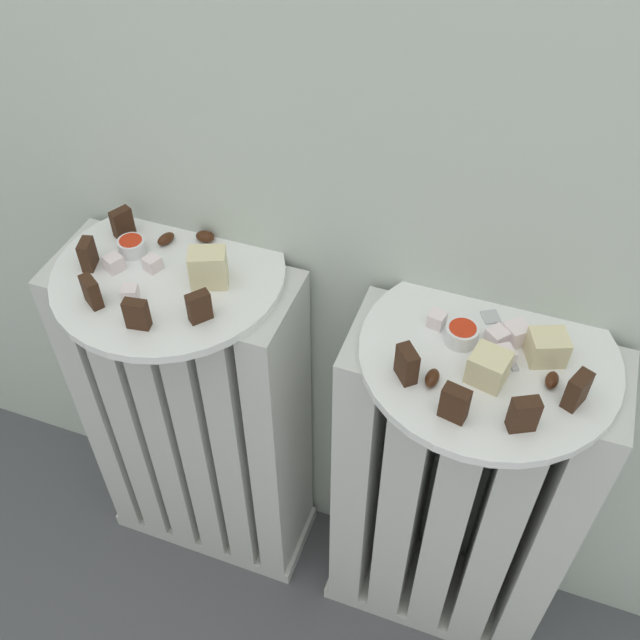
# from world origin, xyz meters

# --- Properties ---
(radiator_left) EXTENTS (0.36, 0.15, 0.64)m
(radiator_left) POSITION_xyz_m (-0.21, 0.28, 0.32)
(radiator_left) COLOR silver
(radiator_left) RESTS_ON ground_plane
(radiator_right) EXTENTS (0.36, 0.15, 0.64)m
(radiator_right) POSITION_xyz_m (0.21, 0.28, 0.32)
(radiator_right) COLOR silver
(radiator_right) RESTS_ON ground_plane
(plate_left) EXTENTS (0.31, 0.31, 0.01)m
(plate_left) POSITION_xyz_m (-0.21, 0.28, 0.65)
(plate_left) COLOR white
(plate_left) RESTS_ON radiator_left
(plate_right) EXTENTS (0.31, 0.31, 0.01)m
(plate_right) POSITION_xyz_m (0.21, 0.28, 0.65)
(plate_right) COLOR white
(plate_right) RESTS_ON radiator_right
(dark_cake_slice_left_0) EXTENTS (0.03, 0.03, 0.04)m
(dark_cake_slice_left_0) POSITION_xyz_m (-0.31, 0.33, 0.67)
(dark_cake_slice_left_0) COLOR #382114
(dark_cake_slice_left_0) RESTS_ON plate_left
(dark_cake_slice_left_1) EXTENTS (0.02, 0.03, 0.04)m
(dark_cake_slice_left_1) POSITION_xyz_m (-0.31, 0.25, 0.67)
(dark_cake_slice_left_1) COLOR #382114
(dark_cake_slice_left_1) RESTS_ON plate_left
(dark_cake_slice_left_2) EXTENTS (0.03, 0.03, 0.04)m
(dark_cake_slice_left_2) POSITION_xyz_m (-0.27, 0.19, 0.67)
(dark_cake_slice_left_2) COLOR #382114
(dark_cake_slice_left_2) RESTS_ON plate_left
(dark_cake_slice_left_3) EXTENTS (0.03, 0.02, 0.04)m
(dark_cake_slice_left_3) POSITION_xyz_m (-0.20, 0.18, 0.67)
(dark_cake_slice_left_3) COLOR #382114
(dark_cake_slice_left_3) RESTS_ON plate_left
(dark_cake_slice_left_4) EXTENTS (0.03, 0.03, 0.04)m
(dark_cake_slice_left_4) POSITION_xyz_m (-0.13, 0.21, 0.67)
(dark_cake_slice_left_4) COLOR #382114
(dark_cake_slice_left_4) RESTS_ON plate_left
(marble_cake_slice_left_0) EXTENTS (0.06, 0.05, 0.05)m
(marble_cake_slice_left_0) POSITION_xyz_m (-0.15, 0.28, 0.68)
(marble_cake_slice_left_0) COLOR beige
(marble_cake_slice_left_0) RESTS_ON plate_left
(turkish_delight_left_0) EXTENTS (0.02, 0.02, 0.02)m
(turkish_delight_left_0) POSITION_xyz_m (-0.23, 0.28, 0.66)
(turkish_delight_left_0) COLOR white
(turkish_delight_left_0) RESTS_ON plate_left
(turkish_delight_left_1) EXTENTS (0.03, 0.03, 0.02)m
(turkish_delight_left_1) POSITION_xyz_m (-0.28, 0.26, 0.66)
(turkish_delight_left_1) COLOR white
(turkish_delight_left_1) RESTS_ON plate_left
(turkish_delight_left_2) EXTENTS (0.02, 0.02, 0.02)m
(turkish_delight_left_2) POSITION_xyz_m (-0.23, 0.22, 0.66)
(turkish_delight_left_2) COLOR white
(turkish_delight_left_2) RESTS_ON plate_left
(medjool_date_left_0) EXTENTS (0.03, 0.02, 0.01)m
(medjool_date_left_0) POSITION_xyz_m (-0.19, 0.35, 0.66)
(medjool_date_left_0) COLOR #3D1E0F
(medjool_date_left_0) RESTS_ON plate_left
(medjool_date_left_1) EXTENTS (0.02, 0.03, 0.01)m
(medjool_date_left_1) POSITION_xyz_m (-0.24, 0.33, 0.66)
(medjool_date_left_1) COLOR #3D1E0F
(medjool_date_left_1) RESTS_ON plate_left
(jam_bowl_left) EXTENTS (0.04, 0.04, 0.02)m
(jam_bowl_left) POSITION_xyz_m (-0.28, 0.30, 0.66)
(jam_bowl_left) COLOR white
(jam_bowl_left) RESTS_ON plate_left
(dark_cake_slice_right_0) EXTENTS (0.03, 0.03, 0.04)m
(dark_cake_slice_right_0) POSITION_xyz_m (0.13, 0.21, 0.67)
(dark_cake_slice_right_0) COLOR #382114
(dark_cake_slice_right_0) RESTS_ON plate_right
(dark_cake_slice_right_1) EXTENTS (0.03, 0.02, 0.04)m
(dark_cake_slice_right_1) POSITION_xyz_m (0.19, 0.17, 0.67)
(dark_cake_slice_right_1) COLOR #382114
(dark_cake_slice_right_1) RESTS_ON plate_right
(dark_cake_slice_right_2) EXTENTS (0.03, 0.03, 0.04)m
(dark_cake_slice_right_2) POSITION_xyz_m (0.26, 0.18, 0.67)
(dark_cake_slice_right_2) COLOR #382114
(dark_cake_slice_right_2) RESTS_ON plate_right
(dark_cake_slice_right_3) EXTENTS (0.03, 0.03, 0.04)m
(dark_cake_slice_right_3) POSITION_xyz_m (0.31, 0.24, 0.67)
(dark_cake_slice_right_3) COLOR #382114
(dark_cake_slice_right_3) RESTS_ON plate_right
(marble_cake_slice_right_0) EXTENTS (0.05, 0.05, 0.04)m
(marble_cake_slice_right_0) POSITION_xyz_m (0.27, 0.29, 0.67)
(marble_cake_slice_right_0) COLOR beige
(marble_cake_slice_right_0) RESTS_ON plate_right
(marble_cake_slice_right_1) EXTENTS (0.05, 0.05, 0.04)m
(marble_cake_slice_right_1) POSITION_xyz_m (0.22, 0.24, 0.67)
(marble_cake_slice_right_1) COLOR beige
(marble_cake_slice_right_1) RESTS_ON plate_right
(turkish_delight_right_0) EXTENTS (0.03, 0.03, 0.02)m
(turkish_delight_right_0) POSITION_xyz_m (0.23, 0.27, 0.66)
(turkish_delight_right_0) COLOR white
(turkish_delight_right_0) RESTS_ON plate_right
(turkish_delight_right_1) EXTENTS (0.03, 0.03, 0.02)m
(turkish_delight_right_1) POSITION_xyz_m (0.22, 0.30, 0.66)
(turkish_delight_right_1) COLOR white
(turkish_delight_right_1) RESTS_ON plate_right
(turkish_delight_right_2) EXTENTS (0.04, 0.04, 0.03)m
(turkish_delight_right_2) POSITION_xyz_m (0.24, 0.31, 0.67)
(turkish_delight_right_2) COLOR white
(turkish_delight_right_2) RESTS_ON plate_right
(turkish_delight_right_3) EXTENTS (0.02, 0.02, 0.02)m
(turkish_delight_right_3) POSITION_xyz_m (0.14, 0.30, 0.66)
(turkish_delight_right_3) COLOR white
(turkish_delight_right_3) RESTS_ON plate_right
(medjool_date_right_0) EXTENTS (0.02, 0.03, 0.02)m
(medjool_date_right_0) POSITION_xyz_m (0.16, 0.21, 0.66)
(medjool_date_right_0) COLOR #3D1E0F
(medjool_date_right_0) RESTS_ON plate_right
(medjool_date_right_1) EXTENTS (0.02, 0.03, 0.01)m
(medjool_date_right_1) POSITION_xyz_m (0.29, 0.25, 0.66)
(medjool_date_right_1) COLOR #3D1E0F
(medjool_date_right_1) RESTS_ON plate_right
(jam_bowl_right) EXTENTS (0.04, 0.04, 0.02)m
(jam_bowl_right) POSITION_xyz_m (0.18, 0.29, 0.66)
(jam_bowl_right) COLOR white
(jam_bowl_right) RESTS_ON plate_right
(fork) EXTENTS (0.06, 0.09, 0.00)m
(fork) POSITION_xyz_m (0.22, 0.31, 0.65)
(fork) COLOR #B7B7BC
(fork) RESTS_ON plate_right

